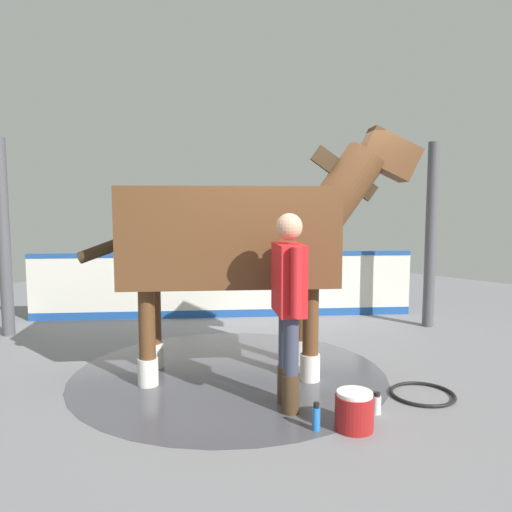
# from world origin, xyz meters

# --- Properties ---
(ground_plane) EXTENTS (16.00, 16.00, 0.02)m
(ground_plane) POSITION_xyz_m (0.00, 0.00, -0.01)
(ground_plane) COLOR gray
(wet_patch) EXTENTS (3.26, 3.26, 0.00)m
(wet_patch) POSITION_xyz_m (0.16, 0.21, 0.00)
(wet_patch) COLOR #4C4C54
(wet_patch) RESTS_ON ground
(barrier_wall) EXTENTS (3.78, 4.65, 1.02)m
(barrier_wall) POSITION_xyz_m (2.17, -1.42, 0.47)
(barrier_wall) COLOR silver
(barrier_wall) RESTS_ON ground
(roof_post_near) EXTENTS (0.16, 0.16, 2.63)m
(roof_post_near) POSITION_xyz_m (-0.30, -3.19, 1.31)
(roof_post_near) COLOR #4C4C51
(roof_post_near) RESTS_ON ground
(roof_post_far) EXTENTS (0.16, 0.16, 2.63)m
(roof_post_far) POSITION_xyz_m (3.38, 1.37, 1.31)
(roof_post_far) COLOR #4C4C51
(roof_post_far) RESTS_ON ground
(horse) EXTENTS (2.39, 2.83, 2.55)m
(horse) POSITION_xyz_m (0.08, 0.12, 1.44)
(horse) COLOR brown
(horse) RESTS_ON ground
(handler) EXTENTS (0.57, 0.47, 1.70)m
(handler) POSITION_xyz_m (-0.85, 0.41, 0.98)
(handler) COLOR #47331E
(handler) RESTS_ON ground
(wash_bucket) EXTENTS (0.31, 0.31, 0.31)m
(wash_bucket) POSITION_xyz_m (-1.50, 0.34, 0.15)
(wash_bucket) COLOR maroon
(wash_bucket) RESTS_ON ground
(bottle_shampoo) EXTENTS (0.08, 0.08, 0.19)m
(bottle_shampoo) POSITION_xyz_m (-1.46, -0.04, 0.09)
(bottle_shampoo) COLOR white
(bottle_shampoo) RESTS_ON ground
(bottle_spray) EXTENTS (0.07, 0.07, 0.22)m
(bottle_spray) POSITION_xyz_m (-1.31, 0.57, 0.10)
(bottle_spray) COLOR blue
(bottle_spray) RESTS_ON ground
(hose_coil) EXTENTS (0.59, 0.59, 0.03)m
(hose_coil) POSITION_xyz_m (-1.54, -0.69, 0.02)
(hose_coil) COLOR black
(hose_coil) RESTS_ON ground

